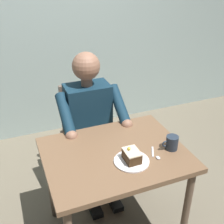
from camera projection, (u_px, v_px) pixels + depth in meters
dining_table at (115, 164)px, 1.92m from camera, size 0.94×0.73×0.73m
chair at (86, 129)px, 2.55m from camera, size 0.42×0.42×0.91m
seated_person at (91, 124)px, 2.33m from camera, size 0.53×0.58×1.25m
dessert_plate at (132, 161)px, 1.79m from camera, size 0.23×0.23×0.01m
cake_slice at (132, 156)px, 1.77m from camera, size 0.09×0.12×0.09m
coffee_cup at (172, 142)px, 1.89m from camera, size 0.12×0.08×0.10m
dessert_spoon at (156, 155)px, 1.84m from camera, size 0.06×0.14×0.01m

